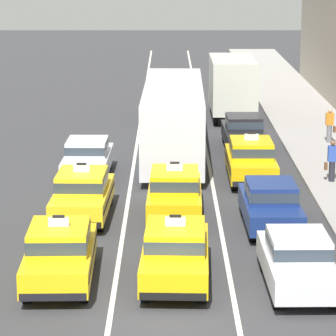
{
  "coord_description": "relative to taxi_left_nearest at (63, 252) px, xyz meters",
  "views": [
    {
      "loc": [
        -0.14,
        -22.31,
        9.14
      ],
      "look_at": [
        -0.24,
        10.39,
        1.3
      ],
      "focal_mm": 100.19,
      "sensor_mm": 36.0,
      "label": 1
    }
  ],
  "objects": [
    {
      "name": "ground_plane",
      "position": [
        3.12,
        -2.2,
        -0.88
      ],
      "size": [
        160.0,
        160.0,
        0.0
      ],
      "primitive_type": "plane",
      "color": "#353538"
    },
    {
      "name": "lane_stripe_left_center",
      "position": [
        1.52,
        17.8,
        -0.87
      ],
      "size": [
        0.14,
        80.0,
        0.01
      ],
      "primitive_type": "cube",
      "color": "silver",
      "rests_on": "ground"
    },
    {
      "name": "lane_stripe_center_right",
      "position": [
        4.72,
        17.8,
        -0.87
      ],
      "size": [
        0.14,
        80.0,
        0.01
      ],
      "primitive_type": "cube",
      "color": "silver",
      "rests_on": "ground"
    },
    {
      "name": "taxi_left_nearest",
      "position": [
        0.0,
        0.0,
        0.0
      ],
      "size": [
        1.92,
        4.6,
        1.96
      ],
      "color": "black",
      "rests_on": "ground"
    },
    {
      "name": "taxi_left_second",
      "position": [
        0.07,
        6.25,
        0.0
      ],
      "size": [
        1.94,
        4.61,
        1.96
      ],
      "color": "black",
      "rests_on": "ground"
    },
    {
      "name": "sedan_left_third",
      "position": [
        -0.24,
        11.93,
        -0.03
      ],
      "size": [
        1.84,
        4.33,
        1.58
      ],
      "color": "black",
      "rests_on": "ground"
    },
    {
      "name": "taxi_center_nearest",
      "position": [
        3.19,
        0.04,
        0.0
      ],
      "size": [
        1.97,
        4.62,
        1.96
      ],
      "color": "black",
      "rests_on": "ground"
    },
    {
      "name": "taxi_center_second",
      "position": [
        3.21,
        6.41,
        0.0
      ],
      "size": [
        1.91,
        4.59,
        1.96
      ],
      "color": "black",
      "rests_on": "ground"
    },
    {
      "name": "bus_center_third",
      "position": [
        3.22,
        15.44,
        0.94
      ],
      "size": [
        2.67,
        11.23,
        3.22
      ],
      "color": "black",
      "rests_on": "ground"
    },
    {
      "name": "sedan_center_fourth",
      "position": [
        3.21,
        24.59,
        -0.03
      ],
      "size": [
        1.82,
        4.32,
        1.58
      ],
      "color": "black",
      "rests_on": "ground"
    },
    {
      "name": "sedan_right_nearest",
      "position": [
        6.49,
        -0.49,
        -0.03
      ],
      "size": [
        1.82,
        4.33,
        1.58
      ],
      "color": "black",
      "rests_on": "ground"
    },
    {
      "name": "sedan_right_second",
      "position": [
        6.35,
        5.11,
        -0.03
      ],
      "size": [
        1.81,
        4.32,
        1.58
      ],
      "color": "black",
      "rests_on": "ground"
    },
    {
      "name": "taxi_right_third",
      "position": [
        6.25,
        11.48,
        0.0
      ],
      "size": [
        1.84,
        4.57,
        1.96
      ],
      "color": "black",
      "rests_on": "ground"
    },
    {
      "name": "sedan_right_fourth",
      "position": [
        6.42,
        17.27,
        -0.03
      ],
      "size": [
        1.82,
        4.32,
        1.58
      ],
      "color": "black",
      "rests_on": "ground"
    },
    {
      "name": "box_truck_right_fifth",
      "position": [
        6.41,
        25.54,
        0.9
      ],
      "size": [
        2.31,
        6.96,
        3.27
      ],
      "color": "black",
      "rests_on": "ground"
    },
    {
      "name": "pedestrian_near_crosswalk",
      "position": [
        9.34,
        10.79,
        0.08
      ],
      "size": [
        0.47,
        0.24,
        1.62
      ],
      "color": "#23232D",
      "rests_on": "sidewalk_curb"
    },
    {
      "name": "pedestrian_by_storefront",
      "position": [
        10.48,
        18.09,
        0.07
      ],
      "size": [
        0.47,
        0.24,
        1.6
      ],
      "color": "slate",
      "rests_on": "sidewalk_curb"
    }
  ]
}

